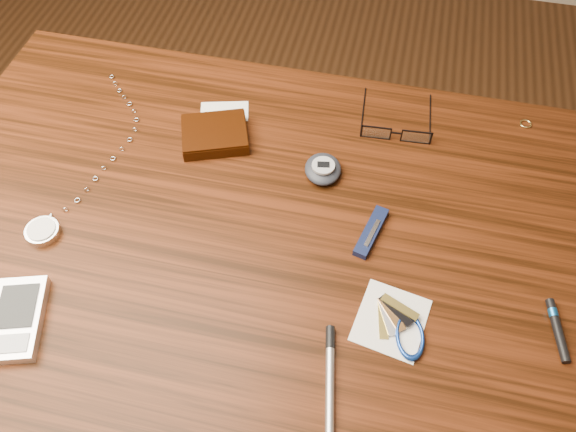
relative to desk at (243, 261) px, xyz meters
name	(u,v)px	position (x,y,z in m)	size (l,w,h in m)	color
ground	(260,393)	(0.00, 0.00, -0.65)	(3.80, 3.80, 0.00)	#472814
desk	(243,261)	(0.00, 0.00, 0.00)	(1.00, 0.70, 0.75)	#3B1809
wallet_and_card	(215,134)	(-0.08, 0.15, 0.11)	(0.13, 0.15, 0.02)	black
eyeglasses	(396,132)	(0.20, 0.22, 0.11)	(0.12, 0.12, 0.02)	black
gold_ring	(526,124)	(0.41, 0.30, 0.10)	(0.02, 0.02, 0.00)	#DEC474
pocket_watch	(48,224)	(-0.26, -0.06, 0.11)	(0.10, 0.36, 0.02)	silver
pda_phone	(17,319)	(-0.23, -0.21, 0.11)	(0.09, 0.13, 0.02)	silver
pedometer	(323,169)	(0.10, 0.12, 0.11)	(0.07, 0.07, 0.03)	#21222D
notepad_keys	(400,327)	(0.24, -0.11, 0.11)	(0.11, 0.11, 0.01)	white
pocket_knife	(371,232)	(0.19, 0.02, 0.11)	(0.04, 0.09, 0.01)	#0D1B33
silver_pen	(330,371)	(0.17, -0.19, 0.11)	(0.03, 0.14, 0.01)	#ACABB0
black_blue_pen	(557,328)	(0.44, -0.07, 0.11)	(0.03, 0.08, 0.01)	black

